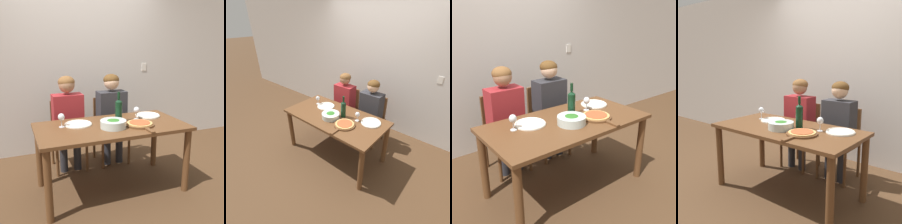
{
  "view_description": "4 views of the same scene",
  "coord_description": "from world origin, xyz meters",
  "views": [
    {
      "loc": [
        -1.0,
        -2.53,
        1.62
      ],
      "look_at": [
        0.04,
        0.09,
        0.88
      ],
      "focal_mm": 42.0,
      "sensor_mm": 36.0,
      "label": 1
    },
    {
      "loc": [
        1.59,
        -1.81,
        2.18
      ],
      "look_at": [
        0.03,
        0.03,
        0.83
      ],
      "focal_mm": 28.0,
      "sensor_mm": 36.0,
      "label": 2
    },
    {
      "loc": [
        -1.49,
        -1.86,
        1.75
      ],
      "look_at": [
        -0.04,
        -0.01,
        0.87
      ],
      "focal_mm": 42.0,
      "sensor_mm": 36.0,
      "label": 3
    },
    {
      "loc": [
        1.75,
        -2.13,
        1.5
      ],
      "look_at": [
        -0.02,
        0.07,
        0.92
      ],
      "focal_mm": 42.0,
      "sensor_mm": 36.0,
      "label": 4
    }
  ],
  "objects": [
    {
      "name": "ground_plane",
      "position": [
        0.0,
        0.0,
        0.0
      ],
      "size": [
        40.0,
        40.0,
        0.0
      ],
      "primitive_type": "plane",
      "color": "#4C331E"
    },
    {
      "name": "back_wall",
      "position": [
        0.0,
        1.36,
        1.35
      ],
      "size": [
        10.0,
        0.06,
        2.7
      ],
      "color": "silver",
      "rests_on": "ground"
    },
    {
      "name": "dining_table",
      "position": [
        0.0,
        0.0,
        0.65
      ],
      "size": [
        1.63,
        0.82,
        0.76
      ],
      "color": "brown",
      "rests_on": "ground"
    },
    {
      "name": "chair_left",
      "position": [
        -0.34,
        0.76,
        0.49
      ],
      "size": [
        0.42,
        0.42,
        0.89
      ],
      "color": "brown",
      "rests_on": "ground"
    },
    {
      "name": "chair_right",
      "position": [
        0.26,
        0.76,
        0.49
      ],
      "size": [
        0.42,
        0.42,
        0.89
      ],
      "color": "brown",
      "rests_on": "ground"
    },
    {
      "name": "person_woman",
      "position": [
        -0.34,
        0.65,
        0.75
      ],
      "size": [
        0.47,
        0.51,
        1.24
      ],
      "color": "#28282D",
      "rests_on": "ground"
    },
    {
      "name": "person_man",
      "position": [
        0.26,
        0.65,
        0.75
      ],
      "size": [
        0.47,
        0.51,
        1.24
      ],
      "color": "#28282D",
      "rests_on": "ground"
    },
    {
      "name": "wine_bottle",
      "position": [
        0.11,
        0.07,
        0.9
      ],
      "size": [
        0.08,
        0.08,
        0.35
      ],
      "color": "black",
      "rests_on": "dining_table"
    },
    {
      "name": "broccoli_bowl",
      "position": [
        -0.02,
        -0.09,
        0.8
      ],
      "size": [
        0.28,
        0.28,
        0.09
      ],
      "color": "silver",
      "rests_on": "dining_table"
    },
    {
      "name": "dinner_plate_left",
      "position": [
        -0.34,
        0.14,
        0.77
      ],
      "size": [
        0.3,
        0.3,
        0.02
      ],
      "color": "silver",
      "rests_on": "dining_table"
    },
    {
      "name": "dinner_plate_right",
      "position": [
        0.55,
        0.18,
        0.77
      ],
      "size": [
        0.3,
        0.3,
        0.02
      ],
      "color": "silver",
      "rests_on": "dining_table"
    },
    {
      "name": "pizza_on_board",
      "position": [
        0.28,
        -0.12,
        0.78
      ],
      "size": [
        0.32,
        0.46,
        0.04
      ],
      "color": "brown",
      "rests_on": "dining_table"
    },
    {
      "name": "wine_glass_left",
      "position": [
        -0.52,
        0.12,
        0.87
      ],
      "size": [
        0.07,
        0.07,
        0.15
      ],
      "color": "silver",
      "rests_on": "dining_table"
    },
    {
      "name": "wine_glass_right",
      "position": [
        0.35,
        0.1,
        0.87
      ],
      "size": [
        0.07,
        0.07,
        0.15
      ],
      "color": "silver",
      "rests_on": "dining_table"
    }
  ]
}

